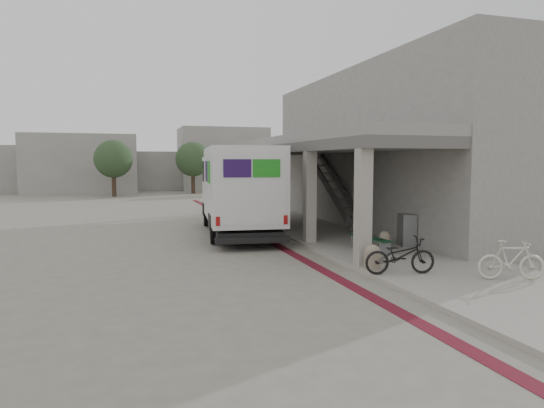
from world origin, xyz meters
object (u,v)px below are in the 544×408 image
object	(u,v)px
bicycle_black	(400,256)
bench	(370,241)
fedex_truck	(238,189)
utility_cabinet	(407,230)
bicycle_cream	(511,260)

from	to	relation	value
bicycle_black	bench	bearing A→B (deg)	-4.60
fedex_truck	bench	xyz separation A→B (m)	(3.08, -5.44, -1.44)
fedex_truck	utility_cabinet	size ratio (longest dim) A/B	7.85
fedex_truck	bicycle_cream	world-z (taller)	fedex_truck
fedex_truck	utility_cabinet	world-z (taller)	fedex_truck
utility_cabinet	bicycle_cream	distance (m)	4.93
bicycle_cream	bench	bearing A→B (deg)	35.78
bench	bicycle_cream	size ratio (longest dim) A/B	1.15
bench	bicycle_black	xyz separation A→B (m)	(-0.88, -3.18, 0.17)
bench	bicycle_black	bearing A→B (deg)	-113.63
fedex_truck	bicycle_cream	xyz separation A→B (m)	(4.44, -9.93, -1.26)
fedex_truck	bicycle_cream	size ratio (longest dim) A/B	5.26
bench	bicycle_cream	distance (m)	4.70
bench	bicycle_black	world-z (taller)	bicycle_black
utility_cabinet	bicycle_black	world-z (taller)	utility_cabinet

